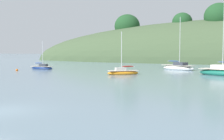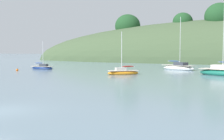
# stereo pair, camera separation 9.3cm
# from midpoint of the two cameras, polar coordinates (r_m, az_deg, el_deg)

# --- Properties ---
(sailboat_navy_dinghy) EXTENTS (4.96, 4.12, 6.64)m
(sailboat_navy_dinghy) POSITION_cam_midpoint_polar(r_m,az_deg,el_deg) (44.08, 2.22, -0.44)
(sailboat_navy_dinghy) COLOR orange
(sailboat_navy_dinghy) RESTS_ON ground
(sailboat_orange_cutter) EXTENTS (4.58, 1.58, 5.47)m
(sailboat_orange_cutter) POSITION_cam_midpoint_polar(r_m,az_deg,el_deg) (57.48, -13.48, 0.48)
(sailboat_orange_cutter) COLOR navy
(sailboat_orange_cutter) RESTS_ON ground
(sailboat_cream_ketch) EXTENTS (7.20, 5.78, 9.96)m
(sailboat_cream_ketch) POSITION_cam_midpoint_polar(r_m,az_deg,el_deg) (55.55, 12.97, 0.50)
(sailboat_cream_ketch) COLOR white
(sailboat_cream_ketch) RESTS_ON ground
(mooring_buoy_inner) EXTENTS (0.44, 0.44, 0.54)m
(mooring_buoy_inner) POSITION_cam_midpoint_polar(r_m,az_deg,el_deg) (54.28, -18.07, -0.01)
(mooring_buoy_inner) COLOR orange
(mooring_buoy_inner) RESTS_ON ground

